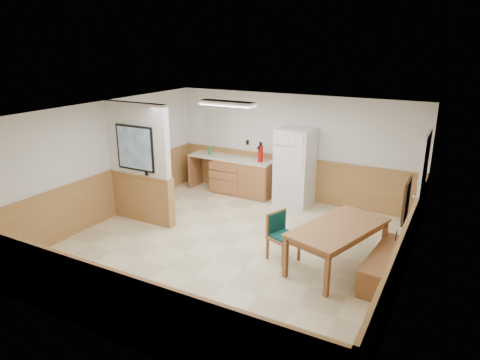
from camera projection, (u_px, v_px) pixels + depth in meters
The scene contains 20 objects.
ground at pixel (230, 247), 7.94m from camera, with size 6.00×6.00×0.00m, color beige.
ceiling at pixel (229, 112), 7.17m from camera, with size 6.00×6.00×0.02m, color white.
back_wall at pixel (293, 148), 10.07m from camera, with size 6.00×0.02×2.50m, color silver.
right_wall at pixel (409, 214), 6.20m from camera, with size 0.02×6.00×2.50m, color silver.
left_wall at pixel (105, 161), 8.91m from camera, with size 0.02×6.00×2.50m, color silver.
wainscot_back at pixel (291, 178), 10.28m from camera, with size 6.00×0.04×1.00m, color #A27A40.
wainscot_right at pixel (402, 260), 6.44m from camera, with size 0.04×6.00×1.00m, color #A27A40.
wainscot_left at pixel (109, 195), 9.14m from camera, with size 0.04×6.00×1.00m, color #A27A40.
partition_wall at pixel (139, 165), 8.74m from camera, with size 1.50×0.20×2.50m.
kitchen_counter at pixel (241, 176), 10.59m from camera, with size 2.20×0.61×1.00m.
exterior_door at pixel (421, 189), 7.87m from camera, with size 0.07×1.02×2.15m.
kitchen_window at pixel (216, 127), 10.91m from camera, with size 0.80×0.04×1.00m.
wall_painting at pixel (406, 201), 5.87m from camera, with size 0.04×0.50×0.60m.
fluorescent_fixture at pixel (227, 103), 8.64m from camera, with size 1.20×0.30×0.09m.
refrigerator at pixel (295, 167), 9.77m from camera, with size 0.83×0.74×1.79m.
dining_table at pixel (338, 231), 7.03m from camera, with size 1.42×2.02×0.75m.
dining_bench at pixel (383, 258), 6.80m from camera, with size 0.49×1.64×0.45m.
dining_chair at pixel (280, 232), 7.39m from camera, with size 0.73×0.62×0.85m.
fire_extinguisher at pixel (260, 153), 10.11m from camera, with size 0.16×0.16×0.48m.
soap_bottle at pixel (210, 151), 10.79m from camera, with size 0.07×0.07×0.22m, color green.
Camera 1 is at (3.56, -6.23, 3.63)m, focal length 32.00 mm.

